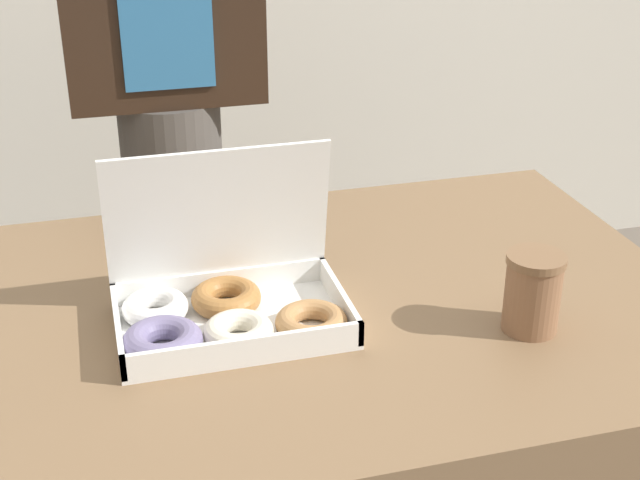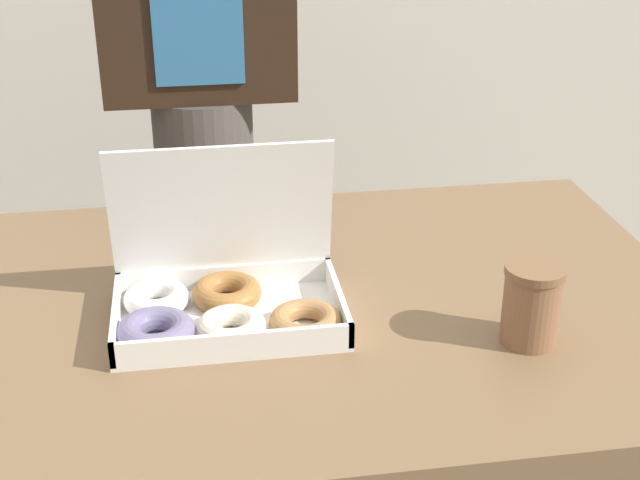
{
  "view_description": "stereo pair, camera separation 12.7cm",
  "coord_description": "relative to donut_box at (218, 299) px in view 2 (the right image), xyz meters",
  "views": [
    {
      "loc": [
        -0.31,
        -1.13,
        1.37
      ],
      "look_at": [
        -0.01,
        -0.03,
        0.81
      ],
      "focal_mm": 50.0,
      "sensor_mm": 36.0,
      "label": 1
    },
    {
      "loc": [
        -0.18,
        -1.16,
        1.37
      ],
      "look_at": [
        -0.01,
        -0.03,
        0.81
      ],
      "focal_mm": 50.0,
      "sensor_mm": 36.0,
      "label": 2
    }
  ],
  "objects": [
    {
      "name": "table",
      "position": [
        0.16,
        0.05,
        -0.39
      ],
      "size": [
        1.14,
        0.8,
        0.7
      ],
      "color": "brown",
      "rests_on": "ground_plane"
    },
    {
      "name": "donut_box",
      "position": [
        0.0,
        0.0,
        0.0
      ],
      "size": [
        0.34,
        0.23,
        0.25
      ],
      "color": "white",
      "rests_on": "table"
    },
    {
      "name": "coffee_cup",
      "position": [
        0.42,
        -0.12,
        0.02
      ],
      "size": [
        0.08,
        0.08,
        0.12
      ],
      "color": "#8C6042",
      "rests_on": "table"
    },
    {
      "name": "person_customer",
      "position": [
        0.0,
        0.62,
        0.19
      ],
      "size": [
        0.37,
        0.22,
        1.65
      ],
      "color": "#4C4742",
      "rests_on": "ground_plane"
    }
  ]
}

